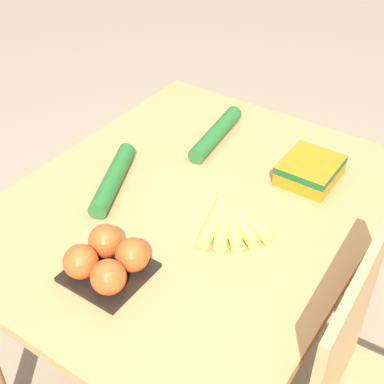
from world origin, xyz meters
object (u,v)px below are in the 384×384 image
(tomato_pack, at_px, (107,260))
(carrot_bag, at_px, (310,169))
(banana_bunch, at_px, (230,221))
(cucumber_near, at_px, (216,134))
(cucumber_far, at_px, (113,179))

(tomato_pack, relative_size, carrot_bag, 1.02)
(banana_bunch, xyz_separation_m, cucumber_near, (-0.31, -0.23, 0.01))
(tomato_pack, distance_m, cucumber_far, 0.32)
(banana_bunch, xyz_separation_m, tomato_pack, (0.28, -0.14, 0.03))
(tomato_pack, xyz_separation_m, cucumber_far, (-0.25, -0.20, -0.02))
(cucumber_far, bearing_deg, carrot_bag, 127.84)
(banana_bunch, relative_size, cucumber_near, 0.65)
(banana_bunch, bearing_deg, tomato_pack, -25.66)
(carrot_bag, height_order, cucumber_far, carrot_bag)
(tomato_pack, relative_size, cucumber_near, 0.59)
(tomato_pack, height_order, cucumber_near, tomato_pack)
(banana_bunch, height_order, carrot_bag, carrot_bag)
(banana_bunch, distance_m, tomato_pack, 0.32)
(cucumber_far, bearing_deg, cucumber_near, 163.26)
(cucumber_near, bearing_deg, carrot_bag, 85.98)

